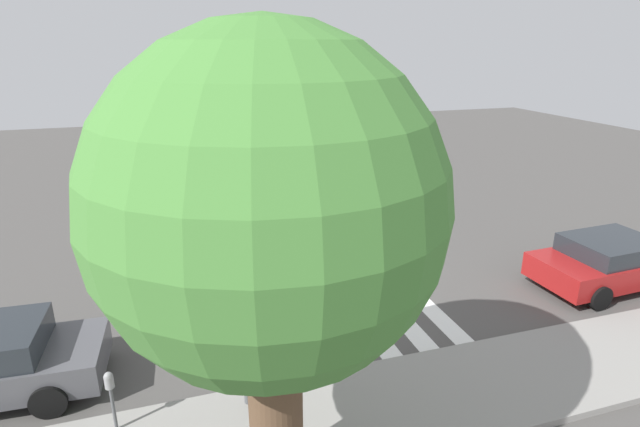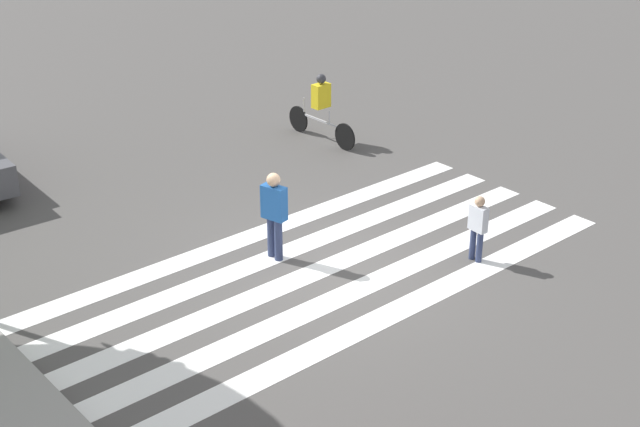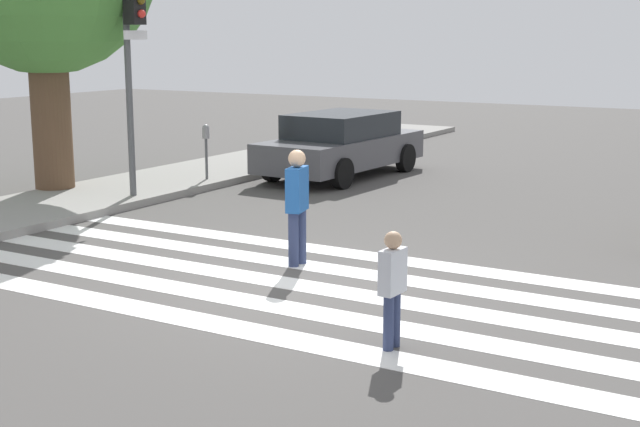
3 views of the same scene
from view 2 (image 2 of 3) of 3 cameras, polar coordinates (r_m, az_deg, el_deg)
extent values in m
plane|color=#4C4947|center=(15.08, 0.24, -3.54)|extent=(60.00, 60.00, 0.00)
cube|color=white|center=(13.98, 5.02, -6.18)|extent=(0.48, 10.00, 0.01)
cube|color=white|center=(14.51, 2.54, -4.81)|extent=(0.48, 10.00, 0.01)
cube|color=white|center=(15.08, 0.24, -3.53)|extent=(0.48, 10.00, 0.01)
cube|color=white|center=(15.68, -1.88, -2.34)|extent=(0.48, 10.00, 0.01)
cube|color=white|center=(16.30, -3.84, -1.24)|extent=(0.48, 10.00, 0.01)
cylinder|color=navy|center=(15.20, -2.67, -1.72)|extent=(0.14, 0.14, 0.75)
cylinder|color=navy|center=(15.34, -3.13, -1.46)|extent=(0.14, 0.14, 0.75)
cube|color=#1E5199|center=(14.98, -2.96, 0.71)|extent=(0.47, 0.30, 0.60)
sphere|color=tan|center=(14.81, -3.00, 2.17)|extent=(0.24, 0.24, 0.24)
cylinder|color=navy|center=(15.41, 10.17, -2.12)|extent=(0.11, 0.11, 0.57)
cylinder|color=navy|center=(15.49, 9.75, -1.92)|extent=(0.11, 0.11, 0.57)
cube|color=silver|center=(15.22, 10.10, -0.31)|extent=(0.34, 0.17, 0.45)
sphere|color=tan|center=(15.09, 10.19, 0.77)|extent=(0.18, 0.18, 0.18)
cylinder|color=black|center=(21.10, -1.39, 6.07)|extent=(0.62, 0.05, 0.62)
cylinder|color=black|center=(19.97, 1.61, 4.93)|extent=(0.62, 0.05, 0.62)
cube|color=#B2B2B7|center=(20.47, 0.07, 5.96)|extent=(1.37, 0.06, 0.04)
cylinder|color=#B2B2B7|center=(20.22, 0.60, 6.19)|extent=(0.03, 0.03, 0.32)
cylinder|color=#B2B2B7|center=(20.84, -1.04, 6.89)|extent=(0.03, 0.03, 0.40)
cube|color=yellow|center=(20.28, 0.07, 7.55)|extent=(0.25, 0.40, 0.55)
sphere|color=#333338|center=(20.16, 0.07, 8.62)|extent=(0.22, 0.22, 0.22)
cylinder|color=black|center=(18.80, -19.59, 2.07)|extent=(0.65, 0.23, 0.64)
camera|label=1|loc=(14.79, -58.70, 9.83)|focal=28.00mm
camera|label=3|loc=(15.14, 43.83, 1.97)|focal=50.00mm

